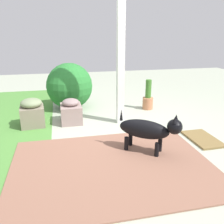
{
  "coord_description": "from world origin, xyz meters",
  "views": [
    {
      "loc": [
        -3.56,
        0.83,
        1.56
      ],
      "look_at": [
        0.18,
        0.01,
        0.28
      ],
      "focal_mm": 39.15,
      "sensor_mm": 36.0,
      "label": 1
    }
  ],
  "objects_px": {
    "porch_pillar": "(121,50)",
    "dog": "(148,129)",
    "stone_planter_mid": "(71,112)",
    "doormat": "(203,139)",
    "stone_planter_far": "(32,113)",
    "terracotta_pot_tall": "(148,99)",
    "round_shrub": "(70,86)"
  },
  "relations": [
    {
      "from": "round_shrub",
      "to": "stone_planter_mid",
      "type": "bearing_deg",
      "value": 177.83
    },
    {
      "from": "stone_planter_mid",
      "to": "round_shrub",
      "type": "relative_size",
      "value": 0.47
    },
    {
      "from": "porch_pillar",
      "to": "stone_planter_far",
      "type": "relative_size",
      "value": 5.21
    },
    {
      "from": "stone_planter_mid",
      "to": "terracotta_pot_tall",
      "type": "distance_m",
      "value": 1.66
    },
    {
      "from": "doormat",
      "to": "porch_pillar",
      "type": "bearing_deg",
      "value": 46.1
    },
    {
      "from": "stone_planter_mid",
      "to": "dog",
      "type": "bearing_deg",
      "value": -146.08
    },
    {
      "from": "stone_planter_far",
      "to": "dog",
      "type": "xyz_separation_m",
      "value": [
        -1.34,
        -1.57,
        0.1
      ]
    },
    {
      "from": "porch_pillar",
      "to": "stone_planter_far",
      "type": "distance_m",
      "value": 1.82
    },
    {
      "from": "stone_planter_far",
      "to": "dog",
      "type": "height_order",
      "value": "dog"
    },
    {
      "from": "porch_pillar",
      "to": "round_shrub",
      "type": "height_order",
      "value": "porch_pillar"
    },
    {
      "from": "stone_planter_far",
      "to": "doormat",
      "type": "bearing_deg",
      "value": -114.33
    },
    {
      "from": "stone_planter_far",
      "to": "dog",
      "type": "relative_size",
      "value": 0.65
    },
    {
      "from": "stone_planter_far",
      "to": "round_shrub",
      "type": "bearing_deg",
      "value": -37.51
    },
    {
      "from": "stone_planter_far",
      "to": "doormat",
      "type": "height_order",
      "value": "stone_planter_far"
    },
    {
      "from": "porch_pillar",
      "to": "dog",
      "type": "height_order",
      "value": "porch_pillar"
    },
    {
      "from": "stone_planter_far",
      "to": "terracotta_pot_tall",
      "type": "relative_size",
      "value": 0.79
    },
    {
      "from": "stone_planter_far",
      "to": "doormat",
      "type": "relative_size",
      "value": 0.76
    },
    {
      "from": "round_shrub",
      "to": "terracotta_pot_tall",
      "type": "distance_m",
      "value": 1.64
    },
    {
      "from": "stone_planter_mid",
      "to": "terracotta_pot_tall",
      "type": "xyz_separation_m",
      "value": [
        0.44,
        -1.59,
        0.02
      ]
    },
    {
      "from": "porch_pillar",
      "to": "stone_planter_mid",
      "type": "xyz_separation_m",
      "value": [
        0.18,
        0.84,
        -1.06
      ]
    },
    {
      "from": "dog",
      "to": "doormat",
      "type": "relative_size",
      "value": 1.17
    },
    {
      "from": "porch_pillar",
      "to": "dog",
      "type": "distance_m",
      "value": 1.51
    },
    {
      "from": "stone_planter_mid",
      "to": "doormat",
      "type": "bearing_deg",
      "value": -121.98
    },
    {
      "from": "stone_planter_mid",
      "to": "doormat",
      "type": "relative_size",
      "value": 0.7
    },
    {
      "from": "dog",
      "to": "stone_planter_mid",
      "type": "bearing_deg",
      "value": 33.92
    },
    {
      "from": "stone_planter_mid",
      "to": "doormat",
      "type": "height_order",
      "value": "stone_planter_mid"
    },
    {
      "from": "porch_pillar",
      "to": "stone_planter_mid",
      "type": "relative_size",
      "value": 5.66
    },
    {
      "from": "doormat",
      "to": "dog",
      "type": "bearing_deg",
      "value": 101.78
    },
    {
      "from": "terracotta_pot_tall",
      "to": "dog",
      "type": "xyz_separation_m",
      "value": [
        -1.81,
        0.67,
        0.11
      ]
    },
    {
      "from": "terracotta_pot_tall",
      "to": "stone_planter_mid",
      "type": "bearing_deg",
      "value": 105.56
    },
    {
      "from": "porch_pillar",
      "to": "terracotta_pot_tall",
      "type": "distance_m",
      "value": 1.43
    },
    {
      "from": "stone_planter_mid",
      "to": "terracotta_pot_tall",
      "type": "bearing_deg",
      "value": -74.44
    }
  ]
}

